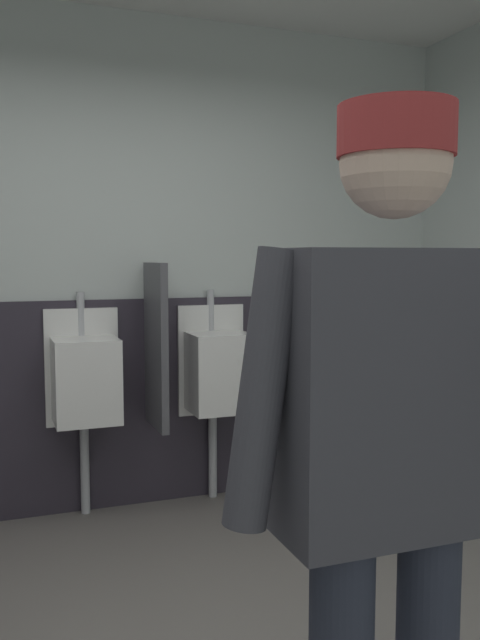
{
  "coord_description": "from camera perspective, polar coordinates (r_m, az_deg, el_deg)",
  "views": [
    {
      "loc": [
        -0.56,
        -1.85,
        1.43
      ],
      "look_at": [
        0.12,
        -0.04,
        1.25
      ],
      "focal_mm": 37.78,
      "sensor_mm": 36.0,
      "label": 1
    }
  ],
  "objects": [
    {
      "name": "wall_back",
      "position": [
        3.9,
        -12.32,
        4.66
      ],
      "size": [
        4.9,
        0.12,
        2.78
      ],
      "primitive_type": "cube",
      "color": "silver",
      "rests_on": "ground_plane"
    },
    {
      "name": "wainscot_band_back",
      "position": [
        3.91,
        -11.93,
        -7.07
      ],
      "size": [
        4.3,
        0.03,
        1.19
      ],
      "primitive_type": "cube",
      "color": "#2D2833",
      "rests_on": "ground_plane"
    },
    {
      "name": "urinal_left",
      "position": [
        3.72,
        -12.99,
        -4.89
      ],
      "size": [
        0.4,
        0.34,
        1.24
      ],
      "color": "white",
      "rests_on": "ground_plane"
    },
    {
      "name": "urinal_middle",
      "position": [
        3.89,
        -1.95,
        -4.32
      ],
      "size": [
        0.4,
        0.34,
        1.24
      ],
      "color": "white",
      "rests_on": "ground_plane"
    },
    {
      "name": "privacy_divider_panel",
      "position": [
        3.7,
        -7.13,
        -2.15
      ],
      "size": [
        0.04,
        0.4,
        0.9
      ],
      "primitive_type": "cube",
      "color": "#4C4C51"
    },
    {
      "name": "person",
      "position": [
        1.49,
        12.72,
        -9.97
      ],
      "size": [
        0.72,
        0.6,
        1.74
      ],
      "color": "#2D3342",
      "rests_on": "ground_plane"
    }
  ]
}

